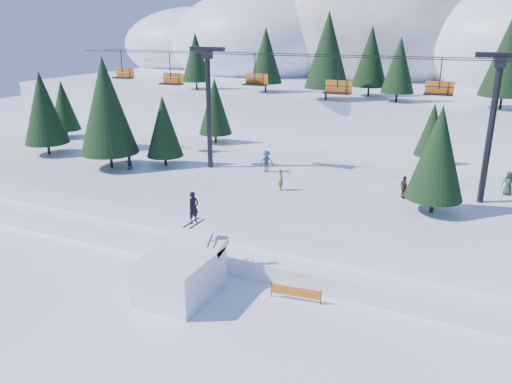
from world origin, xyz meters
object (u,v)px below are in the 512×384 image
at_px(jump_kicker, 181,273).
at_px(banner_near, 296,292).
at_px(banner_far, 394,286).
at_px(chairlift, 323,96).

distance_m(jump_kicker, banner_near, 6.47).
height_order(banner_near, banner_far, same).
xyz_separation_m(jump_kicker, banner_far, (10.90, 4.98, -0.79)).
bearing_deg(banner_far, jump_kicker, -155.42).
distance_m(jump_kicker, chairlift, 18.28).
bearing_deg(chairlift, banner_far, -54.04).
relative_size(banner_near, banner_far, 1.07).
height_order(chairlift, banner_near, chairlift).
xyz_separation_m(jump_kicker, chairlift, (2.76, 16.21, 7.99)).
relative_size(chairlift, banner_far, 17.41).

